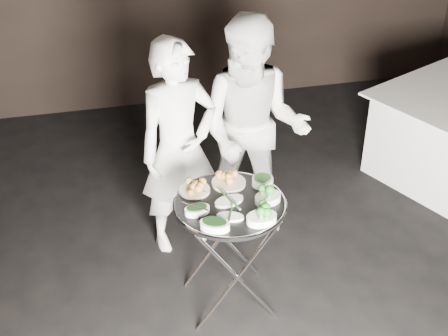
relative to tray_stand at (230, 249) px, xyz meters
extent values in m
cylinder|color=silver|center=(0.00, -0.20, -0.05)|extent=(0.53, 0.02, 0.78)
cylinder|color=silver|center=(0.00, -0.20, -0.05)|extent=(0.53, 0.02, 0.78)
cylinder|color=silver|center=(0.00, 0.20, -0.05)|extent=(0.53, 0.02, 0.78)
cylinder|color=silver|center=(0.00, 0.20, -0.05)|extent=(0.53, 0.02, 0.78)
cylinder|color=silver|center=(-0.23, 0.00, 0.31)|extent=(0.02, 0.45, 0.02)
cylinder|color=silver|center=(0.23, 0.00, 0.31)|extent=(0.02, 0.45, 0.02)
cylinder|color=black|center=(0.00, 0.00, 0.34)|extent=(0.67, 0.67, 0.03)
torus|color=silver|center=(0.00, 0.00, 0.36)|extent=(0.68, 0.68, 0.01)
cylinder|color=beige|center=(-0.18, 0.17, 0.37)|extent=(0.19, 0.19, 0.02)
cylinder|color=beige|center=(0.04, 0.20, 0.37)|extent=(0.21, 0.21, 0.02)
cylinder|color=white|center=(0.24, 0.14, 0.38)|extent=(0.13, 0.13, 0.05)
cylinder|color=silver|center=(-0.18, 0.16, 0.40)|extent=(0.10, 0.15, 0.01)
cylinder|color=silver|center=(0.05, 0.21, 0.40)|extent=(0.08, 0.16, 0.01)
cylinder|color=silver|center=(0.23, 0.13, 0.40)|extent=(0.04, 0.17, 0.01)
cylinder|color=silver|center=(-0.22, -0.05, 0.40)|extent=(0.14, 0.12, 0.01)
cylinder|color=silver|center=(0.22, -0.05, 0.40)|extent=(0.12, 0.14, 0.01)
cylinder|color=silver|center=(0.00, 0.01, 0.40)|extent=(0.05, 0.17, 0.01)
imported|color=silver|center=(-0.19, 0.71, 0.35)|extent=(0.66, 0.52, 1.58)
imported|color=silver|center=(0.36, 0.76, 0.40)|extent=(0.99, 0.90, 1.67)
camera|label=1|loc=(-0.73, -2.94, 2.52)|focal=50.00mm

